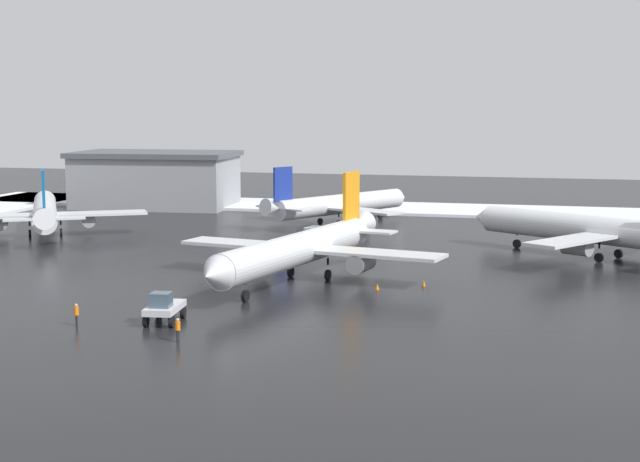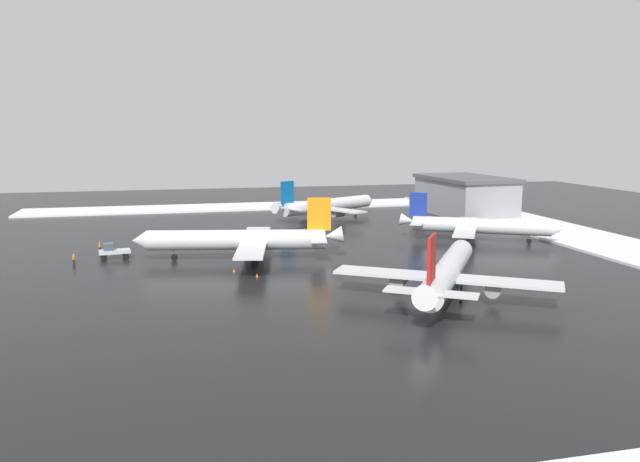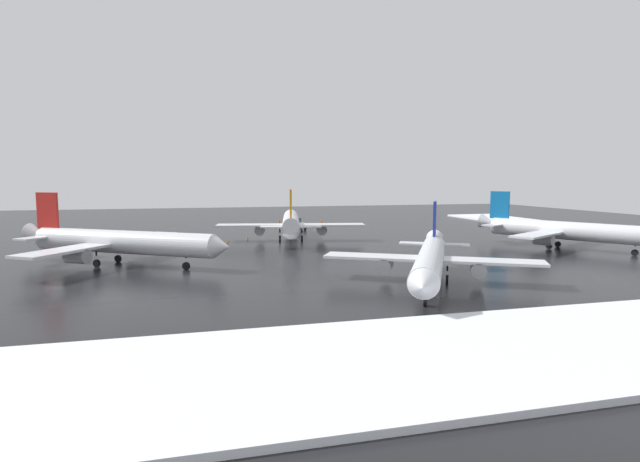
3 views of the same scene
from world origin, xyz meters
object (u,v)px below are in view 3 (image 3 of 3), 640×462
airplane_foreground_jet (566,231)px  airplane_parked_starboard (291,223)px  pushback_tug (298,223)px  ground_crew_near_tug (321,223)px  ground_crew_mid_apron (279,223)px  airplane_far_rear (119,242)px  airplane_distant_tail (430,259)px  traffic_cone_mid_line (248,238)px  traffic_cone_near_nose (228,241)px

airplane_foreground_jet → airplane_parked_starboard: bearing=-150.1°
airplane_parked_starboard → pushback_tug: 19.96m
airplane_foreground_jet → ground_crew_near_tug: bearing=-177.5°
pushback_tug → ground_crew_mid_apron: pushback_tug is taller
airplane_foreground_jet → pushback_tug: 54.56m
airplane_far_rear → pushback_tug: size_ratio=5.73×
airplane_foreground_jet → airplane_distant_tail: bearing=-90.0°
airplane_parked_starboard → airplane_foreground_jet: bearing=-109.0°
airplane_foreground_jet → pushback_tug: size_ratio=5.66×
pushback_tug → traffic_cone_mid_line: size_ratio=8.80×
ground_crew_near_tug → ground_crew_mid_apron: bearing=-47.0°
airplane_far_rear → airplane_distant_tail: bearing=0.6°
airplane_parked_starboard → ground_crew_near_tug: airplane_parked_starboard is taller
airplane_foreground_jet → airplane_distant_tail: size_ratio=1.07×
airplane_distant_tail → ground_crew_near_tug: bearing=-155.0°
traffic_cone_near_nose → ground_crew_mid_apron: bearing=61.6°
ground_crew_mid_apron → traffic_cone_near_nose: bearing=58.3°
airplane_foreground_jet → ground_crew_mid_apron: size_ratio=16.03×
pushback_tug → ground_crew_mid_apron: size_ratio=2.83×
ground_crew_mid_apron → ground_crew_near_tug: bearing=160.8°
airplane_far_rear → traffic_cone_mid_line: size_ratio=50.44×
airplane_far_rear → ground_crew_mid_apron: (28.84, 45.63, -2.11)m
airplane_distant_tail → pushback_tug: size_ratio=5.31×
airplane_parked_starboard → traffic_cone_near_nose: airplane_parked_starboard is taller
airplane_distant_tail → ground_crew_near_tug: size_ratio=15.04×
pushback_tug → ground_crew_near_tug: (5.97, 2.54, -0.31)m
airplane_parked_starboard → ground_crew_near_tug: (11.35, 21.67, -2.17)m
airplane_distant_tail → airplane_parked_starboard: bearing=-141.9°
ground_crew_mid_apron → traffic_cone_near_nose: ground_crew_mid_apron is taller
airplane_parked_starboard → pushback_tug: size_ratio=6.59×
airplane_parked_starboard → traffic_cone_mid_line: airplane_parked_starboard is taller
airplane_far_rear → ground_crew_mid_apron: size_ratio=16.22×
airplane_distant_tail → traffic_cone_mid_line: airplane_distant_tail is taller
airplane_distant_tail → traffic_cone_mid_line: (-14.31, 44.32, -2.49)m
ground_crew_mid_apron → traffic_cone_mid_line: bearing=63.1°
traffic_cone_mid_line → airplane_distant_tail: bearing=-72.1°
airplane_parked_starboard → traffic_cone_near_nose: (-11.53, -0.77, -2.87)m
traffic_cone_near_nose → traffic_cone_mid_line: (3.78, 2.71, 0.00)m
airplane_parked_starboard → airplane_far_rear: 34.22m
ground_crew_near_tug → ground_crew_mid_apron: size_ratio=1.00×
airplane_parked_starboard → traffic_cone_mid_line: 8.49m
airplane_distant_tail → pushback_tug: 61.54m
airplane_parked_starboard → airplane_distant_tail: size_ratio=1.24×
airplane_parked_starboard → traffic_cone_mid_line: bearing=87.0°
airplane_far_rear → ground_crew_near_tug: size_ratio=16.22×
airplane_foreground_jet → airplane_distant_tail: (-33.35, -19.29, -0.20)m
airplane_foreground_jet → pushback_tug: airplane_foreground_jet is taller
airplane_far_rear → airplane_parked_starboard: bearing=71.4°
airplane_parked_starboard → airplane_far_rear: airplane_parked_starboard is taller
airplane_parked_starboard → airplane_foreground_jet: airplane_parked_starboard is taller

